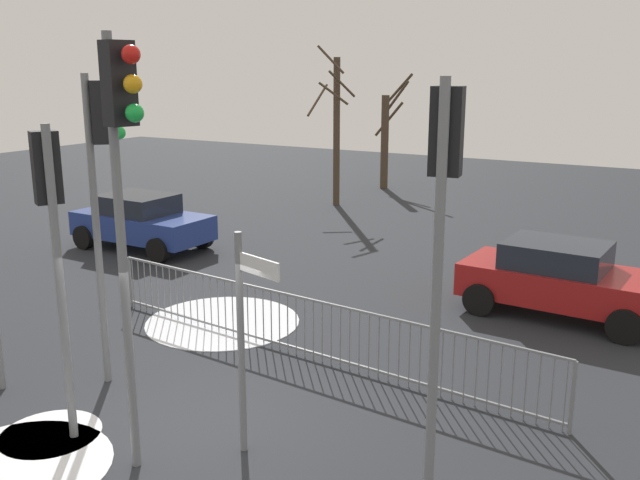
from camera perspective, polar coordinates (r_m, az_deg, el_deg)
The scene contains 14 objects.
ground_plane at distance 10.04m, azimuth -9.66°, elevation -14.86°, with size 60.00×60.00×0.00m, color #26282D.
traffic_light_foreground_right at distance 9.37m, azimuth -21.05°, elevation 2.14°, with size 0.52×0.41×4.14m.
traffic_light_rear_right at distance 7.32m, azimuth 9.98°, elevation 3.09°, with size 0.35×0.57×4.72m.
traffic_light_foreground_left at distance 8.04m, azimuth -15.76°, elevation 6.07°, with size 0.56×0.35×5.18m.
traffic_light_rear_left at distance 10.79m, azimuth -17.36°, elevation 6.10°, with size 0.47×0.47×4.71m.
direction_sign_post at distance 8.72m, azimuth -6.21°, elevation -7.52°, with size 0.76×0.27×2.89m.
pedestrian_guard_railing at distance 11.87m, azimuth -1.26°, elevation -7.04°, with size 8.89×0.90×1.07m.
car_red_far at distance 14.56m, azimuth 18.95°, elevation -2.94°, with size 3.89×2.11×1.47m.
car_blue_near at distance 19.46m, azimuth -14.35°, elevation 1.53°, with size 3.83×1.98×1.47m.
bare_tree_centre at distance 28.37m, azimuth 5.40°, elevation 8.40°, with size 1.59×1.09×4.55m.
bare_tree_right at distance 24.64m, azimuth 1.29°, elevation 9.15°, with size 1.53×1.53×5.50m.
snow_patch_kerb at distance 9.80m, azimuth -23.57°, elevation -16.62°, with size 2.35×2.35×0.01m, color white.
snow_patch_island at distance 10.42m, azimuth -21.08°, elevation -14.49°, with size 1.34×1.34×0.01m, color white.
snow_patch_verge at distance 13.77m, azimuth -7.91°, elevation -6.59°, with size 2.96×2.96×0.01m, color white.
Camera 1 is at (5.74, -6.70, 4.81)m, focal length 39.34 mm.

